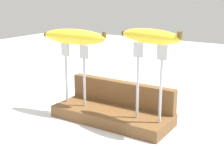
# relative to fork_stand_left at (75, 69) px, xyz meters

# --- Properties ---
(ground_plane) EXTENTS (3.00, 3.00, 0.00)m
(ground_plane) POSITION_rel_fork_stand_left_xyz_m (0.12, 0.01, -0.14)
(ground_plane) COLOR silver
(wooden_board) EXTENTS (0.33, 0.13, 0.03)m
(wooden_board) POSITION_rel_fork_stand_left_xyz_m (0.12, 0.01, -0.12)
(wooden_board) COLOR brown
(wooden_board) RESTS_ON ground
(board_backstop) EXTENTS (0.32, 0.03, 0.07)m
(board_backstop) POSITION_rel_fork_stand_left_xyz_m (0.12, 0.07, -0.07)
(board_backstop) COLOR brown
(board_backstop) RESTS_ON wooden_board
(fork_stand_left) EXTENTS (0.09, 0.01, 0.17)m
(fork_stand_left) POSITION_rel_fork_stand_left_xyz_m (0.00, 0.00, 0.00)
(fork_stand_left) COLOR #B2B2B7
(fork_stand_left) RESTS_ON wooden_board
(fork_stand_right) EXTENTS (0.09, 0.01, 0.19)m
(fork_stand_right) POSITION_rel_fork_stand_left_xyz_m (0.23, 0.00, 0.01)
(fork_stand_right) COLOR #B2B2B7
(fork_stand_right) RESTS_ON wooden_board
(banana_raised_left) EXTENTS (0.20, 0.06, 0.04)m
(banana_raised_left) POSITION_rel_fork_stand_left_xyz_m (-0.00, -0.00, 0.09)
(banana_raised_left) COLOR yellow
(banana_raised_left) RESTS_ON fork_stand_left
(banana_raised_right) EXTENTS (0.17, 0.07, 0.04)m
(banana_raised_right) POSITION_rel_fork_stand_left_xyz_m (0.23, 0.00, 0.11)
(banana_raised_right) COLOR yellow
(banana_raised_right) RESTS_ON fork_stand_right
(banana_chunk_near) EXTENTS (0.07, 0.06, 0.04)m
(banana_chunk_near) POSITION_rel_fork_stand_left_xyz_m (0.03, 0.21, -0.12)
(banana_chunk_near) COLOR yellow
(banana_chunk_near) RESTS_ON ground
(wire_coil) EXTENTS (0.10, 0.10, 0.01)m
(wire_coil) POSITION_rel_fork_stand_left_xyz_m (-0.05, 0.31, -0.13)
(wire_coil) COLOR black
(wire_coil) RESTS_ON ground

